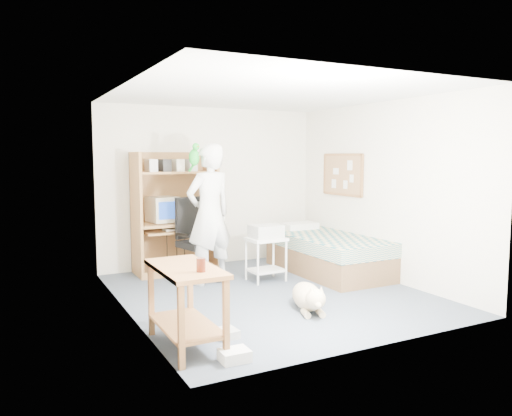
# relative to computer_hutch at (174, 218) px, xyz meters

# --- Properties ---
(floor) EXTENTS (4.00, 4.00, 0.00)m
(floor) POSITION_rel_computer_hutch_xyz_m (0.70, -1.74, -0.82)
(floor) COLOR #444D5D
(floor) RESTS_ON ground
(wall_back) EXTENTS (3.60, 0.02, 2.50)m
(wall_back) POSITION_rel_computer_hutch_xyz_m (0.70, 0.26, 0.43)
(wall_back) COLOR white
(wall_back) RESTS_ON floor
(wall_right) EXTENTS (0.02, 4.00, 2.50)m
(wall_right) POSITION_rel_computer_hutch_xyz_m (2.50, -1.74, 0.43)
(wall_right) COLOR white
(wall_right) RESTS_ON floor
(wall_left) EXTENTS (0.02, 4.00, 2.50)m
(wall_left) POSITION_rel_computer_hutch_xyz_m (-1.10, -1.74, 0.43)
(wall_left) COLOR white
(wall_left) RESTS_ON floor
(ceiling) EXTENTS (3.60, 4.00, 0.02)m
(ceiling) POSITION_rel_computer_hutch_xyz_m (0.70, -1.74, 1.68)
(ceiling) COLOR white
(ceiling) RESTS_ON wall_back
(computer_hutch) EXTENTS (1.20, 0.63, 1.80)m
(computer_hutch) POSITION_rel_computer_hutch_xyz_m (0.00, 0.00, 0.00)
(computer_hutch) COLOR olive
(computer_hutch) RESTS_ON floor
(bed) EXTENTS (1.02, 2.02, 0.66)m
(bed) POSITION_rel_computer_hutch_xyz_m (2.00, -1.12, -0.53)
(bed) COLOR brown
(bed) RESTS_ON floor
(side_desk) EXTENTS (0.50, 1.00, 0.75)m
(side_desk) POSITION_rel_computer_hutch_xyz_m (-0.85, -2.94, -0.33)
(side_desk) COLOR brown
(side_desk) RESTS_ON floor
(corkboard) EXTENTS (0.04, 0.94, 0.66)m
(corkboard) POSITION_rel_computer_hutch_xyz_m (2.47, -0.84, 0.63)
(corkboard) COLOR #9E6F47
(corkboard) RESTS_ON wall_right
(office_chair) EXTENTS (0.65, 0.65, 1.15)m
(office_chair) POSITION_rel_computer_hutch_xyz_m (0.14, -0.60, -0.41)
(office_chair) COLOR black
(office_chair) RESTS_ON floor
(person) EXTENTS (0.78, 0.60, 1.91)m
(person) POSITION_rel_computer_hutch_xyz_m (0.20, -0.91, 0.13)
(person) COLOR silver
(person) RESTS_ON floor
(parrot) EXTENTS (0.14, 0.25, 0.39)m
(parrot) POSITION_rel_computer_hutch_xyz_m (0.00, -0.89, 0.92)
(parrot) COLOR #14901B
(parrot) RESTS_ON person
(dog) EXTENTS (0.50, 0.94, 0.36)m
(dog) POSITION_rel_computer_hutch_xyz_m (0.74, -2.54, -0.66)
(dog) COLOR beige
(dog) RESTS_ON floor
(printer_cart) EXTENTS (0.52, 0.42, 0.61)m
(printer_cart) POSITION_rel_computer_hutch_xyz_m (0.95, -1.13, -0.42)
(printer_cart) COLOR white
(printer_cart) RESTS_ON floor
(printer) EXTENTS (0.43, 0.33, 0.18)m
(printer) POSITION_rel_computer_hutch_xyz_m (0.95, -1.13, -0.12)
(printer) COLOR #B0B0AB
(printer) RESTS_ON printer_cart
(crt_monitor) EXTENTS (0.45, 0.47, 0.37)m
(crt_monitor) POSITION_rel_computer_hutch_xyz_m (-0.18, 0.01, 0.13)
(crt_monitor) COLOR beige
(crt_monitor) RESTS_ON computer_hutch
(keyboard) EXTENTS (0.47, 0.21, 0.03)m
(keyboard) POSITION_rel_computer_hutch_xyz_m (0.01, -0.16, -0.15)
(keyboard) COLOR beige
(keyboard) RESTS_ON computer_hutch
(pencil_cup) EXTENTS (0.08, 0.08, 0.12)m
(pencil_cup) POSITION_rel_computer_hutch_xyz_m (0.33, -0.09, -0.00)
(pencil_cup) COLOR gold
(pencil_cup) RESTS_ON computer_hutch
(drink_glass) EXTENTS (0.08, 0.08, 0.12)m
(drink_glass) POSITION_rel_computer_hutch_xyz_m (-0.80, -3.20, -0.01)
(drink_glass) COLOR #40150A
(drink_glass) RESTS_ON side_desk
(floor_box_a) EXTENTS (0.25, 0.21, 0.10)m
(floor_box_a) POSITION_rel_computer_hutch_xyz_m (-0.60, -3.44, -0.77)
(floor_box_a) COLOR white
(floor_box_a) RESTS_ON floor
(floor_box_b) EXTENTS (0.19, 0.23, 0.08)m
(floor_box_b) POSITION_rel_computer_hutch_xyz_m (-0.42, -2.89, -0.78)
(floor_box_b) COLOR #A7A7A2
(floor_box_b) RESTS_ON floor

